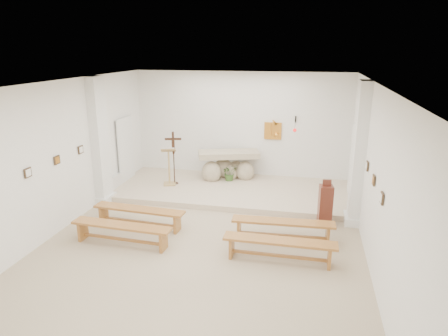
% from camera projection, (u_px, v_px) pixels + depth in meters
% --- Properties ---
extents(ground, '(7.00, 10.00, 0.00)m').
position_uv_depth(ground, '(201.00, 246.00, 8.80)').
color(ground, tan).
rests_on(ground, ground).
extents(wall_left, '(0.02, 10.00, 3.50)m').
position_uv_depth(wall_left, '(51.00, 161.00, 9.00)').
color(wall_left, white).
rests_on(wall_left, ground).
extents(wall_right, '(0.02, 10.00, 3.50)m').
position_uv_depth(wall_right, '(376.00, 182.00, 7.59)').
color(wall_right, white).
rests_on(wall_right, ground).
extents(wall_back, '(7.00, 0.02, 3.50)m').
position_uv_depth(wall_back, '(241.00, 126.00, 12.97)').
color(wall_back, white).
rests_on(wall_back, ground).
extents(ceiling, '(7.00, 10.00, 0.02)m').
position_uv_depth(ceiling, '(198.00, 86.00, 7.79)').
color(ceiling, silver).
rests_on(ceiling, wall_back).
extents(sanctuary_platform, '(6.98, 3.00, 0.15)m').
position_uv_depth(sanctuary_platform, '(232.00, 190.00, 12.05)').
color(sanctuary_platform, '#C7B099').
rests_on(sanctuary_platform, ground).
extents(pilaster_left, '(0.26, 0.55, 3.50)m').
position_uv_depth(pilaster_left, '(100.00, 142.00, 10.85)').
color(pilaster_left, white).
rests_on(pilaster_left, ground).
extents(pilaster_right, '(0.26, 0.55, 3.50)m').
position_uv_depth(pilaster_right, '(359.00, 155.00, 9.49)').
color(pilaster_right, white).
rests_on(pilaster_right, ground).
extents(gold_wall_relief, '(0.55, 0.04, 0.55)m').
position_uv_depth(gold_wall_relief, '(273.00, 131.00, 12.75)').
color(gold_wall_relief, orange).
rests_on(gold_wall_relief, wall_back).
extents(sanctuary_lamp, '(0.11, 0.36, 0.44)m').
position_uv_depth(sanctuary_lamp, '(295.00, 128.00, 12.33)').
color(sanctuary_lamp, black).
rests_on(sanctuary_lamp, wall_back).
extents(station_frame_left_front, '(0.03, 0.20, 0.20)m').
position_uv_depth(station_frame_left_front, '(28.00, 173.00, 8.25)').
color(station_frame_left_front, '#3C2B1A').
rests_on(station_frame_left_front, wall_left).
extents(station_frame_left_mid, '(0.03, 0.20, 0.20)m').
position_uv_depth(station_frame_left_mid, '(57.00, 160.00, 9.19)').
color(station_frame_left_mid, '#3C2B1A').
rests_on(station_frame_left_mid, wall_left).
extents(station_frame_left_rear, '(0.03, 0.20, 0.20)m').
position_uv_depth(station_frame_left_rear, '(81.00, 150.00, 10.13)').
color(station_frame_left_rear, '#3C2B1A').
rests_on(station_frame_left_rear, wall_left).
extents(station_frame_right_front, '(0.03, 0.20, 0.20)m').
position_uv_depth(station_frame_right_front, '(382.00, 198.00, 6.86)').
color(station_frame_right_front, '#3C2B1A').
rests_on(station_frame_right_front, wall_right).
extents(station_frame_right_mid, '(0.03, 0.20, 0.20)m').
position_uv_depth(station_frame_right_mid, '(374.00, 180.00, 7.79)').
color(station_frame_right_mid, '#3C2B1A').
rests_on(station_frame_right_mid, wall_right).
extents(station_frame_right_rear, '(0.03, 0.20, 0.20)m').
position_uv_depth(station_frame_right_rear, '(367.00, 166.00, 8.73)').
color(station_frame_right_rear, '#3C2B1A').
rests_on(station_frame_right_rear, wall_right).
extents(radiator_left, '(0.10, 0.85, 0.52)m').
position_uv_depth(radiator_left, '(114.00, 185.00, 11.94)').
color(radiator_left, silver).
rests_on(radiator_left, ground).
extents(radiator_right, '(0.10, 0.85, 0.52)m').
position_uv_depth(radiator_right, '(353.00, 203.00, 10.56)').
color(radiator_right, silver).
rests_on(radiator_right, ground).
extents(altar, '(2.04, 1.29, 0.98)m').
position_uv_depth(altar, '(228.00, 167.00, 12.82)').
color(altar, '#C2AF94').
rests_on(altar, sanctuary_platform).
extents(lectern, '(0.51, 0.47, 1.21)m').
position_uv_depth(lectern, '(169.00, 166.00, 12.14)').
color(lectern, tan).
rests_on(lectern, sanctuary_platform).
extents(crucifix_stand, '(0.49, 0.22, 1.64)m').
position_uv_depth(crucifix_stand, '(174.00, 154.00, 12.13)').
color(crucifix_stand, '#341D10').
rests_on(crucifix_stand, sanctuary_platform).
extents(potted_plant, '(0.62, 0.61, 0.52)m').
position_uv_depth(potted_plant, '(230.00, 173.00, 12.64)').
color(potted_plant, '#3B6227').
rests_on(potted_plant, sanctuary_platform).
extents(donation_pedestal, '(0.35, 0.35, 1.18)m').
position_uv_depth(donation_pedestal, '(325.00, 205.00, 9.73)').
color(donation_pedestal, '#5F271B').
rests_on(donation_pedestal, ground).
extents(bench_left_front, '(2.31, 0.53, 0.48)m').
position_uv_depth(bench_left_front, '(139.00, 213.00, 9.66)').
color(bench_left_front, '#A96F31').
rests_on(bench_left_front, ground).
extents(bench_right_front, '(2.31, 0.47, 0.48)m').
position_uv_depth(bench_right_front, '(283.00, 226.00, 8.97)').
color(bench_right_front, '#A96F31').
rests_on(bench_right_front, ground).
extents(bench_left_second, '(2.31, 0.49, 0.48)m').
position_uv_depth(bench_left_second, '(122.00, 229.00, 8.78)').
color(bench_left_second, '#A96F31').
rests_on(bench_left_second, ground).
extents(bench_right_second, '(2.30, 0.37, 0.48)m').
position_uv_depth(bench_right_second, '(280.00, 245.00, 8.08)').
color(bench_right_second, '#A96F31').
rests_on(bench_right_second, ground).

